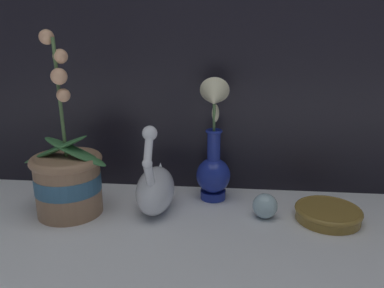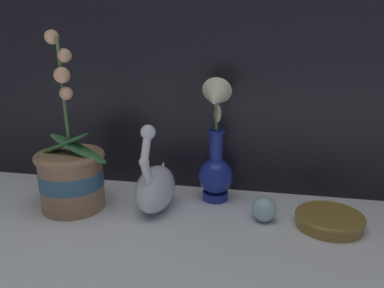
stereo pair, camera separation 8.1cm
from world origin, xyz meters
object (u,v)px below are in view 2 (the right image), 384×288
object	(u,v)px
blue_vase	(216,156)
glass_sphere	(264,209)
amber_dish	(330,219)
swan_figurine	(156,186)
orchid_potted_plant	(71,173)

from	to	relation	value
blue_vase	glass_sphere	bearing A→B (deg)	-35.05
blue_vase	glass_sphere	size ratio (longest dim) A/B	5.43
blue_vase	amber_dish	xyz separation A→B (m)	(0.27, -0.09, -0.10)
swan_figurine	blue_vase	world-z (taller)	blue_vase
amber_dish	swan_figurine	bearing A→B (deg)	178.71
blue_vase	amber_dish	distance (m)	0.30
orchid_potted_plant	blue_vase	world-z (taller)	orchid_potted_plant
amber_dish	blue_vase	bearing A→B (deg)	162.19
blue_vase	amber_dish	world-z (taller)	blue_vase
swan_figurine	glass_sphere	bearing A→B (deg)	-2.26
orchid_potted_plant	swan_figurine	bearing A→B (deg)	8.15
orchid_potted_plant	glass_sphere	world-z (taller)	orchid_potted_plant
orchid_potted_plant	amber_dish	distance (m)	0.62
orchid_potted_plant	amber_dish	world-z (taller)	orchid_potted_plant
orchid_potted_plant	glass_sphere	size ratio (longest dim) A/B	7.25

